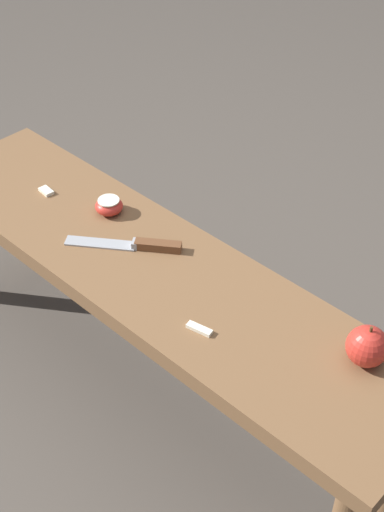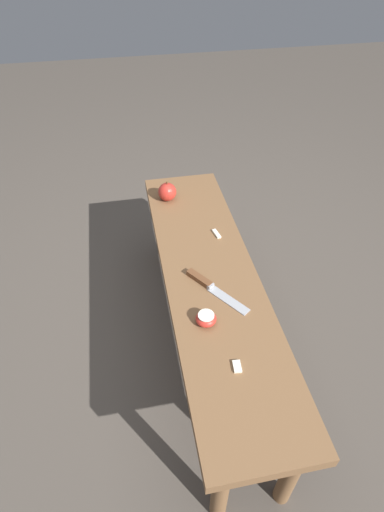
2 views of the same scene
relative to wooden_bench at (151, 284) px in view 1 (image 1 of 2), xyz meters
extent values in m
plane|color=#4C443D|center=(0.00, 0.00, -0.36)|extent=(8.00, 8.00, 0.00)
cube|color=brown|center=(0.00, 0.00, 0.04)|extent=(1.31, 0.32, 0.04)
cylinder|color=brown|center=(-0.60, 0.10, -0.17)|extent=(0.05, 0.05, 0.38)
cube|color=#9EA0A5|center=(-0.13, -0.03, 0.06)|extent=(0.15, 0.12, 0.00)
cube|color=#9EA0A5|center=(-0.06, 0.02, 0.07)|extent=(0.02, 0.03, 0.02)
cube|color=brown|center=(-0.02, 0.05, 0.07)|extent=(0.10, 0.08, 0.02)
sphere|color=red|center=(0.48, 0.08, 0.10)|extent=(0.08, 0.08, 0.08)
cylinder|color=#4C3319|center=(0.48, 0.08, 0.14)|extent=(0.01, 0.01, 0.01)
ellipsoid|color=red|center=(-0.20, 0.06, 0.08)|extent=(0.06, 0.06, 0.04)
cylinder|color=white|center=(-0.20, 0.06, 0.09)|extent=(0.05, 0.05, 0.00)
cube|color=white|center=(-0.37, 0.01, 0.06)|extent=(0.04, 0.03, 0.01)
cube|color=white|center=(0.21, -0.07, 0.06)|extent=(0.05, 0.03, 0.01)
camera|label=1|loc=(0.86, -0.77, 1.05)|focal=50.00mm
camera|label=2|loc=(-0.95, 0.25, 1.05)|focal=28.00mm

